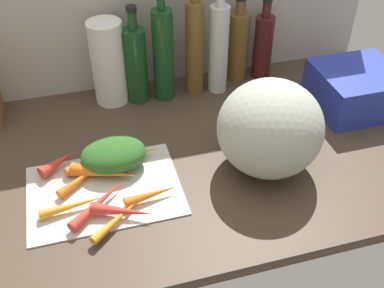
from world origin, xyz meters
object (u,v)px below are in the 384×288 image
Objects in this scene: carrot_10 at (104,173)px; cutting_board at (104,190)px; carrot_0 at (87,162)px; carrot_6 at (134,153)px; carrot_11 at (118,218)px; bottle_0 at (136,64)px; carrot_3 at (109,155)px; carrot_4 at (59,161)px; carrot_9 at (73,206)px; winter_squash at (270,128)px; carrot_2 at (122,211)px; bottle_2 at (195,47)px; bottle_4 at (238,45)px; carrot_8 at (99,203)px; bottle_1 at (163,54)px; carrot_1 at (151,195)px; bottle_5 at (263,45)px; bottle_3 at (219,48)px; paper_towel_roll at (108,63)px; dish_rack at (356,89)px; carrot_7 at (126,161)px; carrot_5 at (83,177)px.

cutting_board is at bearing -100.24° from carrot_10.
carrot_6 is at bearing -0.01° from carrot_0.
bottle_0 is (13.69, 49.02, 10.37)cm from carrot_11.
carrot_3 is at bearing 74.66° from cutting_board.
carrot_9 is at bearing -82.74° from carrot_4.
winter_squash is at bearing -17.88° from carrot_3.
carrot_2 is 57.62cm from bottle_2.
bottle_4 is (33.42, 3.79, -0.40)cm from bottle_0.
bottle_1 is at bearing 58.91° from carrot_8.
carrot_3 is 0.46× the size of winter_squash.
bottle_5 reaches higher than carrot_1.
carrot_4 is at bearing -153.61° from bottle_3.
carrot_0 is 0.94× the size of carrot_1.
bottle_3 is (32.93, -2.98, 1.85)cm from paper_towel_roll.
carrot_8 reaches higher than carrot_9.
carrot_2 is 1.12× the size of carrot_6.
paper_towel_roll is 1.09× the size of dish_rack.
paper_towel_roll is (10.65, 29.60, 10.78)cm from carrot_0.
carrot_8 is at bearing -141.98° from bottle_5.
bottle_0 is at bearing 73.83° from carrot_7.
carrot_8 is 0.63× the size of bottle_4.
carrot_10 is 0.64× the size of winter_squash.
bottle_5 is (48.10, 30.83, 9.08)cm from carrot_6.
winter_squash reaches higher than carrot_10.
carrot_7 is (3.62, 17.00, -0.01)cm from carrot_2.
carrot_3 is at bearing -151.13° from bottle_5.
carrot_2 is 52.56cm from bottle_1.
winter_squash reaches higher than carrot_2.
bottle_4 reaches higher than carrot_11.
dish_rack is at bearing 3.35° from carrot_4.
dish_rack reaches higher than carrot_6.
bottle_5 is at bearing 38.02° from carrot_8.
dish_rack is (80.20, 6.68, 4.02)cm from carrot_0.
winter_squash is at bearing -2.67° from cutting_board.
bottle_3 reaches higher than carrot_11.
carrot_8 is 61.02cm from bottle_3.
carrot_1 is at bearing -45.86° from carrot_10.
carrot_8 is 44.56cm from winter_squash.
carrot_9 is (-10.61, -15.35, -0.20)cm from carrot_3.
carrot_0 is 0.49× the size of paper_towel_roll.
carrot_1 is 46.88cm from paper_towel_roll.
paper_towel_roll reaches higher than carrot_5.
carrot_0 and carrot_1 have the same top height.
bottle_4 is 1.20× the size of dish_rack.
paper_towel_roll is 7.95cm from bottle_0.
bottle_5 is at bearing 28.87° from carrot_3.
bottle_5 is at bearing 3.81° from bottle_0.
carrot_5 is 1.20× the size of carrot_6.
bottle_3 is (-0.73, 38.13, 2.54)cm from winter_squash.
carrot_9 is 0.95× the size of carrot_11.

